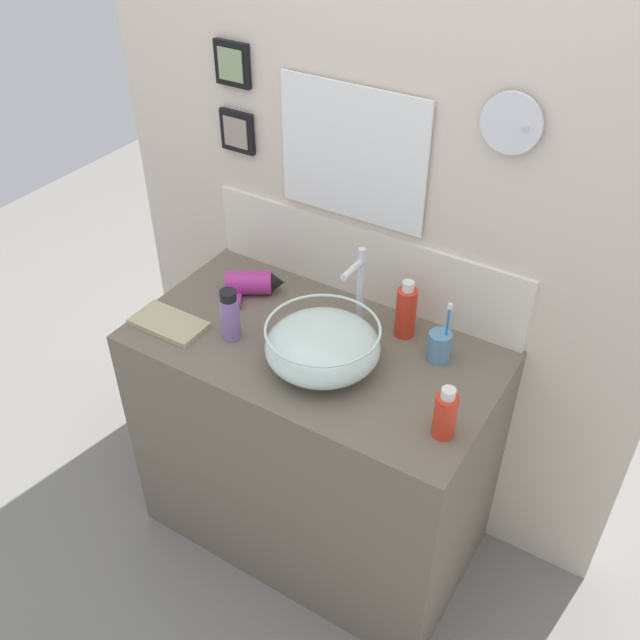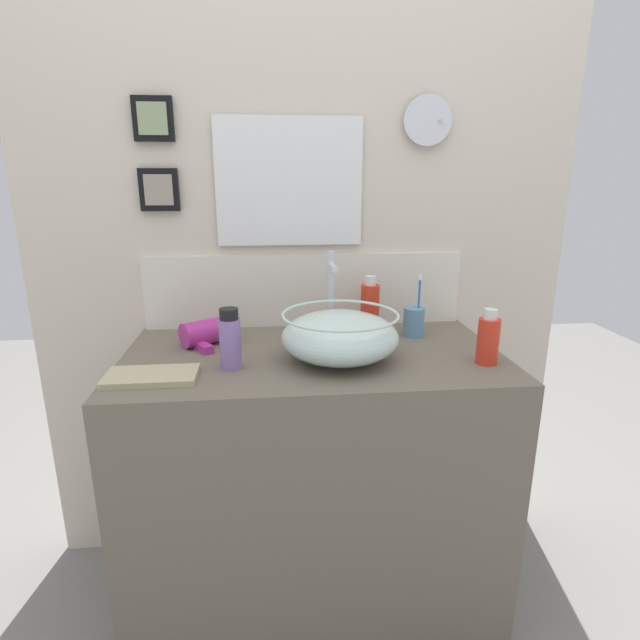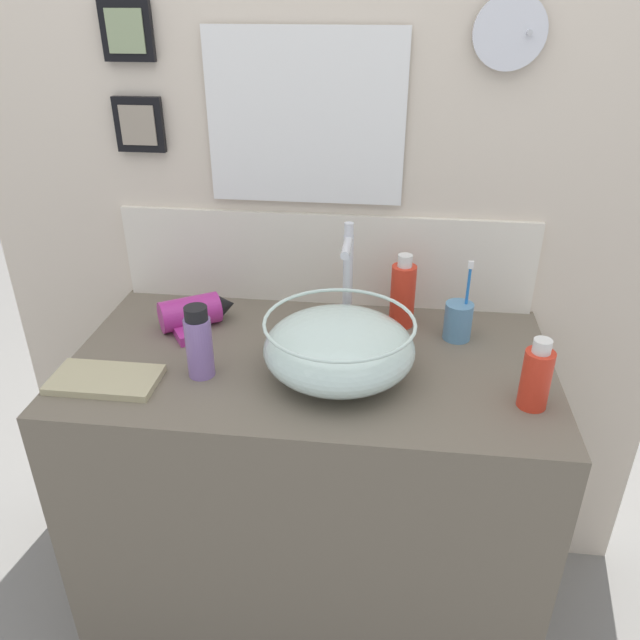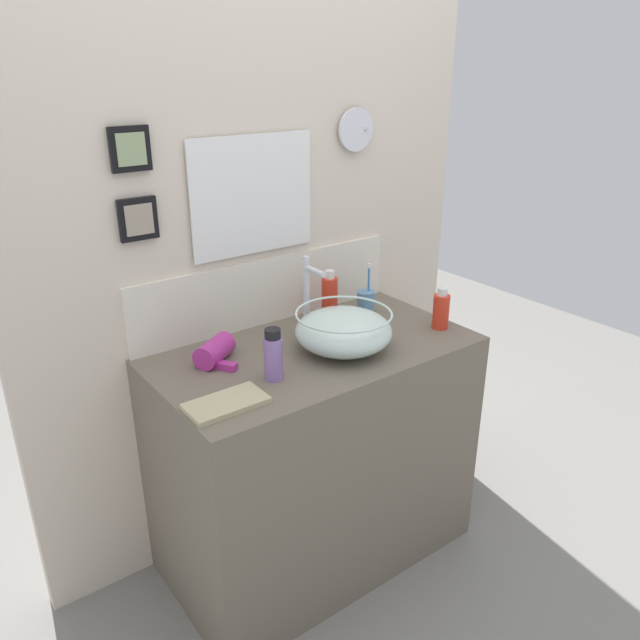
% 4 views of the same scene
% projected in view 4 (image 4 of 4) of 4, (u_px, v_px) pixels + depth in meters
% --- Properties ---
extents(ground_plane, '(6.00, 6.00, 0.00)m').
position_uv_depth(ground_plane, '(316.00, 547.00, 2.46)').
color(ground_plane, gray).
extents(vanity_counter, '(1.10, 0.60, 0.87)m').
position_uv_depth(vanity_counter, '(315.00, 455.00, 2.29)').
color(vanity_counter, '#6B6051').
rests_on(vanity_counter, ground).
extents(back_panel, '(1.83, 0.09, 2.32)m').
position_uv_depth(back_panel, '(261.00, 244.00, 2.25)').
color(back_panel, beige).
rests_on(back_panel, ground).
extents(glass_bowl_sink, '(0.33, 0.33, 0.14)m').
position_uv_depth(glass_bowl_sink, '(344.00, 330.00, 2.09)').
color(glass_bowl_sink, silver).
rests_on(glass_bowl_sink, vanity_counter).
extents(faucet, '(0.02, 0.12, 0.28)m').
position_uv_depth(faucet, '(308.00, 290.00, 2.20)').
color(faucet, silver).
rests_on(faucet, vanity_counter).
extents(hair_drier, '(0.20, 0.20, 0.08)m').
position_uv_depth(hair_drier, '(217.00, 350.00, 2.03)').
color(hair_drier, '#B22D8C').
rests_on(hair_drier, vanity_counter).
extents(toothbrush_cup, '(0.07, 0.07, 0.20)m').
position_uv_depth(toothbrush_cup, '(366.00, 303.00, 2.39)').
color(toothbrush_cup, '#598CB2').
rests_on(toothbrush_cup, vanity_counter).
extents(spray_bottle, '(0.06, 0.06, 0.15)m').
position_uv_depth(spray_bottle, '(441.00, 310.00, 2.26)').
color(spray_bottle, red).
rests_on(spray_bottle, vanity_counter).
extents(lotion_bottle, '(0.06, 0.06, 0.19)m').
position_uv_depth(lotion_bottle, '(330.00, 297.00, 2.34)').
color(lotion_bottle, red).
rests_on(lotion_bottle, vanity_counter).
extents(shampoo_bottle, '(0.06, 0.06, 0.17)m').
position_uv_depth(shampoo_bottle, '(273.00, 355.00, 1.89)').
color(shampoo_bottle, '#8C6BB2').
rests_on(shampoo_bottle, vanity_counter).
extents(hand_towel, '(0.23, 0.13, 0.02)m').
position_uv_depth(hand_towel, '(226.00, 403.00, 1.77)').
color(hand_towel, tan).
rests_on(hand_towel, vanity_counter).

